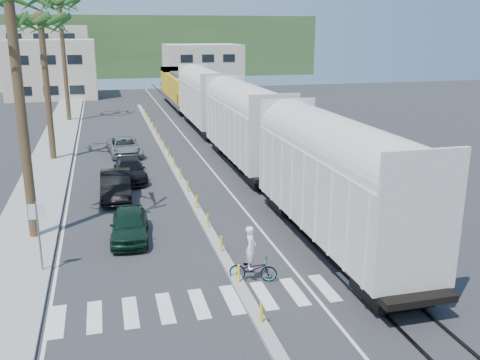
% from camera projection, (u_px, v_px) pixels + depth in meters
% --- Properties ---
extents(ground, '(140.00, 140.00, 0.00)m').
position_uv_depth(ground, '(232.00, 274.00, 21.23)').
color(ground, '#28282B').
rests_on(ground, ground).
extents(sidewalk, '(3.00, 90.00, 0.15)m').
position_uv_depth(sidewalk, '(54.00, 151.00, 42.44)').
color(sidewalk, gray).
rests_on(sidewalk, ground).
extents(rails, '(1.56, 100.00, 0.06)m').
position_uv_depth(rails, '(213.00, 136.00, 48.51)').
color(rails, black).
rests_on(rails, ground).
extents(median, '(0.45, 60.00, 0.85)m').
position_uv_depth(median, '(169.00, 159.00, 39.80)').
color(median, gray).
rests_on(median, ground).
extents(crosswalk, '(14.00, 2.20, 0.01)m').
position_uv_depth(crosswalk, '(245.00, 298.00, 19.36)').
color(crosswalk, silver).
rests_on(crosswalk, ground).
extents(lane_markings, '(9.42, 90.00, 0.01)m').
position_uv_depth(lane_markings, '(135.00, 147.00, 43.99)').
color(lane_markings, silver).
rests_on(lane_markings, ground).
extents(freight_train, '(3.00, 60.94, 5.85)m').
position_uv_depth(freight_train, '(227.00, 114.00, 42.41)').
color(freight_train, beige).
rests_on(freight_train, ground).
extents(palm_trees, '(3.50, 37.20, 13.75)m').
position_uv_depth(palm_trees, '(43.00, 8.00, 37.47)').
color(palm_trees, brown).
rests_on(palm_trees, ground).
extents(street_sign, '(0.60, 0.08, 3.00)m').
position_uv_depth(street_sign, '(38.00, 227.00, 20.79)').
color(street_sign, slate).
rests_on(street_sign, ground).
extents(buildings, '(38.00, 27.00, 10.00)m').
position_uv_depth(buildings, '(87.00, 62.00, 85.24)').
color(buildings, beige).
rests_on(buildings, ground).
extents(hillside, '(80.00, 20.00, 12.00)m').
position_uv_depth(hillside, '(120.00, 46.00, 112.74)').
color(hillside, '#385628').
rests_on(hillside, ground).
extents(car_lead, '(2.33, 4.44, 1.42)m').
position_uv_depth(car_lead, '(129.00, 225.00, 24.60)').
color(car_lead, black).
rests_on(car_lead, ground).
extents(car_second, '(1.94, 4.88, 1.58)m').
position_uv_depth(car_second, '(116.00, 185.00, 30.54)').
color(car_second, black).
rests_on(car_second, ground).
extents(car_third, '(2.14, 4.77, 1.36)m').
position_uv_depth(car_third, '(130.00, 170.00, 34.22)').
color(car_third, black).
rests_on(car_third, ground).
extents(car_rear, '(3.10, 5.34, 1.38)m').
position_uv_depth(car_rear, '(124.00, 147.00, 40.97)').
color(car_rear, '#949799').
rests_on(car_rear, ground).
extents(cyclist, '(1.87, 2.27, 2.24)m').
position_uv_depth(cyclist, '(253.00, 264.00, 20.52)').
color(cyclist, '#9EA0A5').
rests_on(cyclist, ground).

